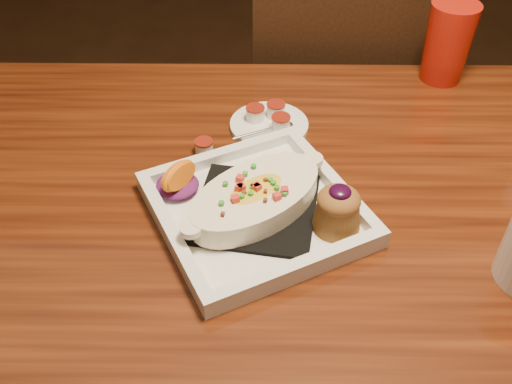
{
  "coord_description": "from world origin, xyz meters",
  "views": [
    {
      "loc": [
        -0.18,
        -0.58,
        1.34
      ],
      "look_at": [
        -0.19,
        0.04,
        0.77
      ],
      "focal_mm": 40.0,
      "sensor_mm": 36.0,
      "label": 1
    }
  ],
  "objects_px": {
    "table": "(376,266)",
    "red_tumbler": "(448,43)",
    "chair_far": "(332,114)",
    "saucer": "(269,123)",
    "plate": "(262,204)"
  },
  "relations": [
    {
      "from": "table",
      "to": "red_tumbler",
      "type": "distance_m",
      "value": 0.47
    },
    {
      "from": "chair_far",
      "to": "red_tumbler",
      "type": "height_order",
      "value": "chair_far"
    },
    {
      "from": "chair_far",
      "to": "saucer",
      "type": "xyz_separation_m",
      "value": [
        -0.17,
        -0.4,
        0.25
      ]
    },
    {
      "from": "table",
      "to": "plate",
      "type": "bearing_deg",
      "value": 177.43
    },
    {
      "from": "table",
      "to": "saucer",
      "type": "height_order",
      "value": "saucer"
    },
    {
      "from": "table",
      "to": "plate",
      "type": "distance_m",
      "value": 0.22
    },
    {
      "from": "chair_far",
      "to": "saucer",
      "type": "height_order",
      "value": "chair_far"
    },
    {
      "from": "chair_far",
      "to": "red_tumbler",
      "type": "bearing_deg",
      "value": 126.1
    },
    {
      "from": "plate",
      "to": "saucer",
      "type": "distance_m",
      "value": 0.22
    },
    {
      "from": "chair_far",
      "to": "saucer",
      "type": "distance_m",
      "value": 0.5
    },
    {
      "from": "chair_far",
      "to": "saucer",
      "type": "bearing_deg",
      "value": 67.18
    },
    {
      "from": "table",
      "to": "red_tumbler",
      "type": "xyz_separation_m",
      "value": [
        0.17,
        0.4,
        0.17
      ]
    },
    {
      "from": "plate",
      "to": "table",
      "type": "bearing_deg",
      "value": -29.49
    },
    {
      "from": "saucer",
      "to": "chair_far",
      "type": "bearing_deg",
      "value": 67.18
    },
    {
      "from": "plate",
      "to": "red_tumbler",
      "type": "distance_m",
      "value": 0.53
    }
  ]
}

